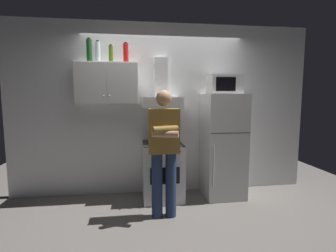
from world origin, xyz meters
name	(u,v)px	position (x,y,z in m)	size (l,w,h in m)	color
ground_plane	(168,205)	(0.00, 0.00, 0.00)	(7.00, 7.00, 0.00)	slate
back_wall_tiled	(163,110)	(0.00, 0.60, 1.35)	(4.80, 0.10, 2.70)	white
upper_cabinet	(107,84)	(-0.85, 0.37, 1.75)	(0.90, 0.37, 0.60)	white
stove_oven	(163,171)	(-0.05, 0.25, 0.43)	(0.60, 0.62, 0.87)	white
range_hood	(161,94)	(-0.05, 0.38, 1.60)	(0.60, 0.44, 0.75)	white
refrigerator	(223,146)	(0.90, 0.25, 0.80)	(0.60, 0.62, 1.60)	silver
microwave	(224,85)	(0.90, 0.27, 1.74)	(0.48, 0.37, 0.28)	silver
person_standing	(164,149)	(-0.10, -0.36, 0.90)	(0.38, 0.33, 1.64)	navy
bottle_wine_green	(89,51)	(-1.09, 0.35, 2.21)	(0.08, 0.08, 0.34)	#19471E
bottle_soda_red	(126,53)	(-0.57, 0.37, 2.19)	(0.08, 0.08, 0.30)	red
bottle_vodka_clear	(98,52)	(-0.97, 0.39, 2.20)	(0.07, 0.07, 0.32)	silver
bottle_olive_oil	(111,54)	(-0.79, 0.36, 2.17)	(0.06, 0.06, 0.26)	#4C6B19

